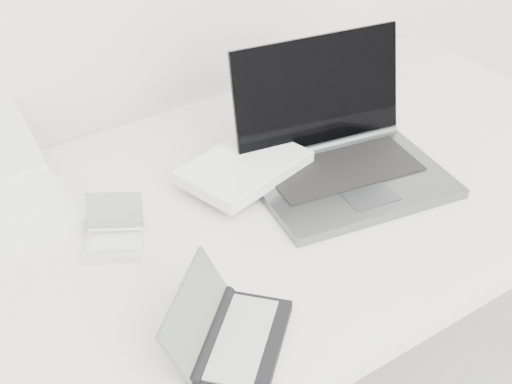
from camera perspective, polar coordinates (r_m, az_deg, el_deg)
desk at (r=1.34m, az=0.08°, el=-2.48°), size 1.60×0.80×0.73m
laptop_large at (r=1.37m, az=4.77°, el=2.67°), size 0.50×0.39×0.24m
pda_silver at (r=1.23m, az=-11.26°, el=-3.49°), size 0.13×0.13×0.08m
palmtop_charcoal at (r=1.04m, az=-2.00°, el=-11.44°), size 0.24×0.23×0.10m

